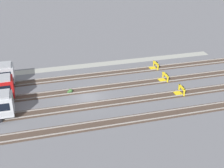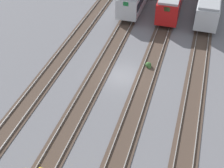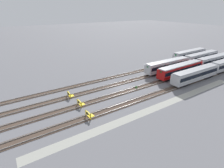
% 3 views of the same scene
% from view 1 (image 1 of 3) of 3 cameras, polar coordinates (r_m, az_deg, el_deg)
% --- Properties ---
extents(ground_plane, '(400.00, 400.00, 0.00)m').
position_cam_1_polar(ground_plane, '(47.35, -4.35, -2.48)').
color(ground_plane, slate).
extents(service_walkway, '(54.00, 2.00, 0.01)m').
position_cam_1_polar(service_walkway, '(58.07, -6.70, 3.14)').
color(service_walkway, '#9E9E93').
rests_on(service_walkway, ground).
extents(rail_track_nearest, '(90.00, 2.23, 0.21)m').
position_cam_1_polar(rail_track_nearest, '(53.96, -5.93, 1.34)').
color(rail_track_nearest, '#47382D').
rests_on(rail_track_nearest, ground).
extents(rail_track_near_inner, '(90.00, 2.24, 0.21)m').
position_cam_1_polar(rail_track_near_inner, '(49.51, -4.92, -1.06)').
color(rail_track_near_inner, '#47382D').
rests_on(rail_track_near_inner, ground).
extents(rail_track_middle, '(90.00, 2.24, 0.21)m').
position_cam_1_polar(rail_track_middle, '(45.18, -3.72, -3.93)').
color(rail_track_middle, '#47382D').
rests_on(rail_track_middle, ground).
extents(rail_track_far_inner, '(90.00, 2.23, 0.21)m').
position_cam_1_polar(rail_track_far_inner, '(41.01, -2.26, -7.39)').
color(rail_track_far_inner, '#47382D').
rests_on(rail_track_far_inner, ground).
extents(bumper_stop_nearest_track, '(1.37, 2.01, 1.22)m').
position_cam_1_polar(bumper_stop_nearest_track, '(57.31, 7.79, 3.30)').
color(bumper_stop_nearest_track, yellow).
rests_on(bumper_stop_nearest_track, ground).
extents(bumper_stop_near_inner_track, '(1.36, 2.01, 1.22)m').
position_cam_1_polar(bumper_stop_near_inner_track, '(53.00, 9.47, 1.17)').
color(bumper_stop_near_inner_track, yellow).
rests_on(bumper_stop_near_inner_track, ground).
extents(bumper_stop_middle_track, '(1.37, 2.01, 1.22)m').
position_cam_1_polar(bumper_stop_middle_track, '(49.20, 12.34, -1.20)').
color(bumper_stop_middle_track, yellow).
rests_on(bumper_stop_middle_track, ground).
extents(weed_clump, '(0.92, 0.70, 0.64)m').
position_cam_1_polar(weed_clump, '(48.94, -7.65, -1.31)').
color(weed_clump, '#38602D').
rests_on(weed_clump, ground).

